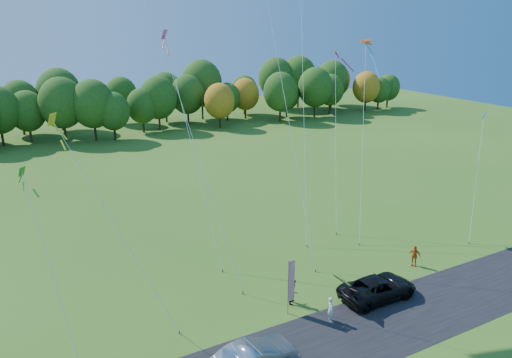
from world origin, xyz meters
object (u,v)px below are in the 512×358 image
black_suv (378,288)px  feather_flag (291,281)px  silver_sedan (253,358)px  person_east (414,256)px

black_suv → feather_flag: bearing=78.1°
black_suv → silver_sedan: size_ratio=1.09×
silver_sedan → black_suv: bearing=-82.3°
silver_sedan → person_east: bearing=-79.1°
person_east → black_suv: bearing=-100.9°
black_suv → silver_sedan: 10.99m
person_east → feather_flag: (-11.57, -0.84, 1.47)m
person_east → feather_flag: size_ratio=0.43×
black_suv → silver_sedan: (-10.73, -2.39, 0.07)m
black_suv → feather_flag: (-6.04, 1.34, 1.52)m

